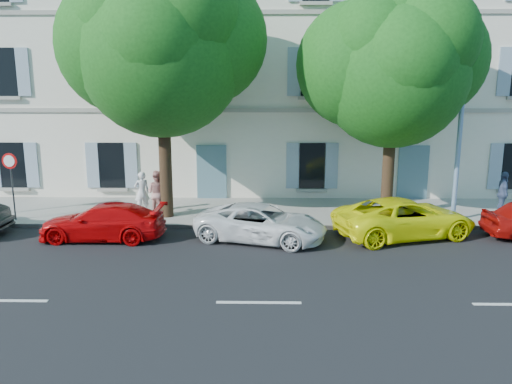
{
  "coord_description": "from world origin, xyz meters",
  "views": [
    {
      "loc": [
        0.13,
        -14.93,
        4.96
      ],
      "look_at": [
        -0.17,
        2.0,
        1.4
      ],
      "focal_mm": 35.0,
      "sensor_mm": 36.0,
      "label": 1
    }
  ],
  "objects_px": {
    "road_sign": "(11,172)",
    "pedestrian_a": "(142,192)",
    "car_red_coupe": "(103,222)",
    "car_yellow_supercar": "(405,218)",
    "street_lamp": "(466,84)",
    "pedestrian_b": "(157,193)",
    "tree_left": "(161,54)",
    "car_white_coupe": "(261,223)",
    "tree_right": "(393,73)",
    "pedestrian_c": "(503,193)"
  },
  "relations": [
    {
      "from": "road_sign",
      "to": "pedestrian_a",
      "type": "bearing_deg",
      "value": 14.73
    },
    {
      "from": "car_red_coupe",
      "to": "car_yellow_supercar",
      "type": "bearing_deg",
      "value": 93.72
    },
    {
      "from": "street_lamp",
      "to": "pedestrian_b",
      "type": "distance_m",
      "value": 11.78
    },
    {
      "from": "car_red_coupe",
      "to": "tree_left",
      "type": "bearing_deg",
      "value": 147.44
    },
    {
      "from": "tree_left",
      "to": "road_sign",
      "type": "relative_size",
      "value": 3.73
    },
    {
      "from": "car_white_coupe",
      "to": "pedestrian_a",
      "type": "height_order",
      "value": "pedestrian_a"
    },
    {
      "from": "car_yellow_supercar",
      "to": "road_sign",
      "type": "height_order",
      "value": "road_sign"
    },
    {
      "from": "car_red_coupe",
      "to": "pedestrian_b",
      "type": "xyz_separation_m",
      "value": [
        1.28,
        2.62,
        0.42
      ]
    },
    {
      "from": "tree_right",
      "to": "pedestrian_b",
      "type": "xyz_separation_m",
      "value": [
        -8.68,
        0.08,
        -4.43
      ]
    },
    {
      "from": "car_red_coupe",
      "to": "street_lamp",
      "type": "distance_m",
      "value": 13.24
    },
    {
      "from": "pedestrian_b",
      "to": "car_red_coupe",
      "type": "bearing_deg",
      "value": 85.87
    },
    {
      "from": "tree_left",
      "to": "street_lamp",
      "type": "distance_m",
      "value": 10.73
    },
    {
      "from": "car_yellow_supercar",
      "to": "car_white_coupe",
      "type": "bearing_deg",
      "value": 78.97
    },
    {
      "from": "tree_left",
      "to": "pedestrian_c",
      "type": "bearing_deg",
      "value": 1.78
    },
    {
      "from": "car_red_coupe",
      "to": "pedestrian_a",
      "type": "bearing_deg",
      "value": 170.21
    },
    {
      "from": "tree_left",
      "to": "pedestrian_a",
      "type": "relative_size",
      "value": 5.74
    },
    {
      "from": "car_yellow_supercar",
      "to": "car_red_coupe",
      "type": "bearing_deg",
      "value": 75.65
    },
    {
      "from": "street_lamp",
      "to": "car_red_coupe",
      "type": "bearing_deg",
      "value": -171.21
    },
    {
      "from": "street_lamp",
      "to": "road_sign",
      "type": "bearing_deg",
      "value": -179.83
    },
    {
      "from": "pedestrian_c",
      "to": "car_red_coupe",
      "type": "bearing_deg",
      "value": 111.44
    },
    {
      "from": "car_red_coupe",
      "to": "tree_left",
      "type": "xyz_separation_m",
      "value": [
        1.66,
        2.48,
        5.53
      ]
    },
    {
      "from": "tree_right",
      "to": "road_sign",
      "type": "height_order",
      "value": "tree_right"
    },
    {
      "from": "car_yellow_supercar",
      "to": "road_sign",
      "type": "bearing_deg",
      "value": 67.35
    },
    {
      "from": "pedestrian_b",
      "to": "pedestrian_c",
      "type": "height_order",
      "value": "pedestrian_b"
    },
    {
      "from": "pedestrian_b",
      "to": "car_yellow_supercar",
      "type": "bearing_deg",
      "value": -172.03
    },
    {
      "from": "road_sign",
      "to": "car_yellow_supercar",
      "type": "bearing_deg",
      "value": -5.83
    },
    {
      "from": "car_white_coupe",
      "to": "pedestrian_b",
      "type": "height_order",
      "value": "pedestrian_b"
    },
    {
      "from": "tree_right",
      "to": "street_lamp",
      "type": "height_order",
      "value": "street_lamp"
    },
    {
      "from": "car_white_coupe",
      "to": "tree_right",
      "type": "bearing_deg",
      "value": -44.83
    },
    {
      "from": "car_white_coupe",
      "to": "car_yellow_supercar",
      "type": "height_order",
      "value": "car_yellow_supercar"
    },
    {
      "from": "car_yellow_supercar",
      "to": "pedestrian_c",
      "type": "distance_m",
      "value": 5.03
    },
    {
      "from": "car_white_coupe",
      "to": "car_yellow_supercar",
      "type": "xyz_separation_m",
      "value": [
        4.82,
        0.49,
        0.06
      ]
    },
    {
      "from": "road_sign",
      "to": "pedestrian_b",
      "type": "relative_size",
      "value": 1.43
    },
    {
      "from": "tree_left",
      "to": "road_sign",
      "type": "bearing_deg",
      "value": -173.56
    },
    {
      "from": "street_lamp",
      "to": "pedestrian_a",
      "type": "distance_m",
      "value": 12.48
    },
    {
      "from": "street_lamp",
      "to": "pedestrian_a",
      "type": "xyz_separation_m",
      "value": [
        -11.73,
        1.13,
        -4.1
      ]
    },
    {
      "from": "pedestrian_a",
      "to": "road_sign",
      "type": "bearing_deg",
      "value": -12.6
    },
    {
      "from": "tree_right",
      "to": "pedestrian_c",
      "type": "height_order",
      "value": "tree_right"
    },
    {
      "from": "car_yellow_supercar",
      "to": "tree_left",
      "type": "xyz_separation_m",
      "value": [
        -8.42,
        2.05,
        5.46
      ]
    },
    {
      "from": "car_white_coupe",
      "to": "street_lamp",
      "type": "relative_size",
      "value": 0.5
    },
    {
      "from": "tree_left",
      "to": "pedestrian_b",
      "type": "distance_m",
      "value": 5.12
    },
    {
      "from": "tree_right",
      "to": "pedestrian_b",
      "type": "distance_m",
      "value": 9.75
    },
    {
      "from": "car_red_coupe",
      "to": "car_white_coupe",
      "type": "relative_size",
      "value": 0.96
    },
    {
      "from": "tree_right",
      "to": "pedestrian_a",
      "type": "xyz_separation_m",
      "value": [
        -9.37,
        0.49,
        -4.49
      ]
    },
    {
      "from": "car_red_coupe",
      "to": "road_sign",
      "type": "height_order",
      "value": "road_sign"
    },
    {
      "from": "car_white_coupe",
      "to": "street_lamp",
      "type": "distance_m",
      "value": 8.58
    },
    {
      "from": "pedestrian_a",
      "to": "pedestrian_c",
      "type": "height_order",
      "value": "pedestrian_c"
    },
    {
      "from": "street_lamp",
      "to": "pedestrian_c",
      "type": "xyz_separation_m",
      "value": [
        2.14,
        0.97,
        -4.06
      ]
    },
    {
      "from": "car_red_coupe",
      "to": "pedestrian_a",
      "type": "xyz_separation_m",
      "value": [
        0.59,
        3.03,
        0.36
      ]
    },
    {
      "from": "car_white_coupe",
      "to": "pedestrian_a",
      "type": "bearing_deg",
      "value": 72.84
    }
  ]
}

